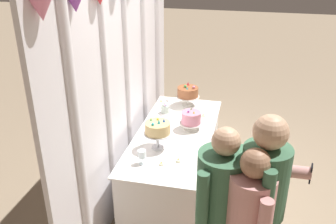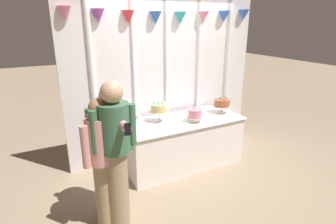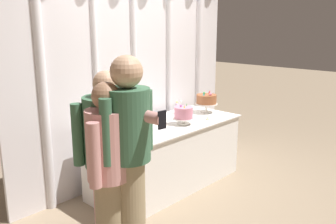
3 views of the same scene
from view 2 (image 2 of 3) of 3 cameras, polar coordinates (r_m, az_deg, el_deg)
ground_plane at (r=4.49m, az=3.57°, el=-11.19°), size 24.00×24.00×0.00m
draped_curtain at (r=4.52m, az=-0.18°, el=8.09°), size 3.33×0.18×2.60m
cake_table at (r=4.39m, az=2.99°, el=-6.32°), size 1.91×0.81×0.76m
cake_display_leftmost at (r=4.10m, az=-1.88°, el=0.79°), size 0.28×0.28×0.33m
cake_display_center at (r=4.14m, az=5.64°, el=-0.40°), size 0.25×0.25×0.23m
cake_display_rightmost at (r=4.60m, az=11.22°, el=1.82°), size 0.29×0.29×0.28m
wine_glass at (r=4.08m, az=-6.20°, el=-1.10°), size 0.08×0.08×0.14m
flower_vase at (r=4.64m, az=6.67°, el=0.79°), size 0.13×0.12×0.18m
tealight_far_left at (r=3.96m, az=-4.95°, el=-3.07°), size 0.04×0.04×0.03m
tealight_near_left at (r=3.88m, az=-2.93°, el=-3.53°), size 0.05×0.05×0.04m
tealight_near_right at (r=4.30m, az=10.05°, el=-1.53°), size 0.05×0.05×0.03m
guest_man_dark_suit at (r=3.22m, az=-11.73°, el=-7.48°), size 0.50×0.50×1.55m
guest_man_pink_jacket at (r=2.93m, az=-10.90°, el=-7.99°), size 0.49×0.34×1.68m
guest_girl_blue_dress at (r=3.01m, az=-13.51°, el=-9.56°), size 0.43×0.57×1.51m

